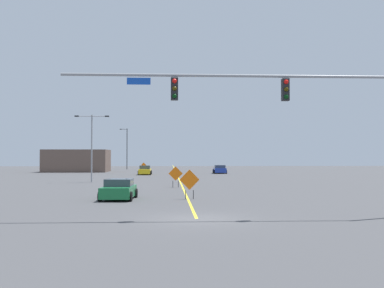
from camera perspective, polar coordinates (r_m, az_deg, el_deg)
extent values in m
plane|color=#444447|center=(21.71, 0.58, -9.24)|extent=(215.01, 215.01, 0.00)
cube|color=yellow|center=(81.26, -2.00, -3.51)|extent=(0.16, 119.45, 0.01)
cylinder|color=gray|center=(21.99, 4.75, 8.41)|extent=(15.76, 0.14, 0.14)
cube|color=black|center=(22.39, 11.47, 6.59)|extent=(0.34, 0.32, 1.05)
sphere|color=red|center=(22.28, 11.58, 7.54)|extent=(0.22, 0.22, 0.22)
sphere|color=#3C3106|center=(22.23, 11.58, 6.65)|extent=(0.22, 0.22, 0.22)
sphere|color=black|center=(22.18, 11.59, 5.75)|extent=(0.22, 0.22, 0.22)
cube|color=black|center=(21.70, -2.19, 6.82)|extent=(0.34, 0.32, 1.05)
sphere|color=red|center=(21.58, -2.18, 7.80)|extent=(0.22, 0.22, 0.22)
sphere|color=#3C3106|center=(21.53, -2.18, 6.88)|extent=(0.22, 0.22, 0.22)
sphere|color=black|center=(21.48, -2.18, 5.96)|extent=(0.22, 0.22, 0.22)
cube|color=#1447B7|center=(21.79, -6.61, 7.73)|extent=(1.10, 0.03, 0.32)
cylinder|color=gray|center=(51.89, -12.30, -0.55)|extent=(0.16, 0.16, 7.44)
cylinder|color=gray|center=(52.21, -13.18, 3.37)|extent=(1.66, 0.08, 0.08)
cube|color=#262628|center=(52.36, -14.08, 3.36)|extent=(0.44, 0.24, 0.14)
cylinder|color=gray|center=(51.94, -11.38, 3.39)|extent=(1.66, 0.08, 0.08)
cube|color=#262628|center=(51.83, -10.47, 3.39)|extent=(0.44, 0.24, 0.14)
cylinder|color=black|center=(99.23, -8.05, -0.61)|extent=(0.16, 0.16, 8.73)
cylinder|color=black|center=(99.44, -8.43, 1.82)|extent=(1.35, 0.08, 0.08)
cube|color=#262628|center=(99.51, -8.81, 1.82)|extent=(0.44, 0.24, 0.14)
cube|color=orange|center=(74.71, -6.01, -2.71)|extent=(1.09, 0.26, 1.10)
cylinder|color=black|center=(74.70, -6.18, -3.42)|extent=(0.05, 0.05, 0.71)
cylinder|color=black|center=(74.76, -5.85, -3.42)|extent=(0.05, 0.05, 0.71)
cube|color=orange|center=(42.65, -2.04, -3.67)|extent=(1.31, 0.19, 1.32)
cylinder|color=black|center=(42.67, -2.39, -4.99)|extent=(0.05, 0.05, 0.61)
cylinder|color=black|center=(42.73, -1.70, -4.98)|extent=(0.05, 0.05, 0.61)
cube|color=orange|center=(31.19, -0.32, -4.44)|extent=(1.37, 0.24, 1.37)
cylinder|color=black|center=(31.21, -0.80, -6.30)|extent=(0.05, 0.05, 0.61)
cylinder|color=black|center=(31.31, 0.17, -6.28)|extent=(0.05, 0.05, 0.61)
cube|color=#1E389E|center=(76.43, 3.44, -3.25)|extent=(2.04, 4.60, 0.75)
cube|color=#333D47|center=(76.19, 3.46, -2.79)|extent=(1.78, 2.37, 0.47)
cylinder|color=black|center=(78.10, 4.04, -3.36)|extent=(0.24, 0.65, 0.64)
cylinder|color=black|center=(77.96, 2.66, -3.37)|extent=(0.24, 0.65, 0.64)
cylinder|color=black|center=(74.94, 4.26, -3.44)|extent=(0.24, 0.65, 0.64)
cylinder|color=black|center=(74.79, 2.82, -3.45)|extent=(0.24, 0.65, 0.64)
cube|color=gold|center=(71.42, -5.84, -3.38)|extent=(1.79, 4.21, 0.71)
cube|color=#333D47|center=(71.61, -5.83, -2.87)|extent=(1.60, 2.20, 0.55)
cylinder|color=black|center=(70.02, -6.63, -3.58)|extent=(0.23, 0.64, 0.64)
cylinder|color=black|center=(69.91, -5.19, -3.59)|extent=(0.23, 0.64, 0.64)
cylinder|color=black|center=(72.95, -6.46, -3.49)|extent=(0.23, 0.64, 0.64)
cylinder|color=black|center=(72.85, -5.08, -3.50)|extent=(0.23, 0.64, 0.64)
cube|color=#196B38|center=(31.42, -9.07, -5.85)|extent=(2.16, 4.00, 0.72)
cube|color=#333D47|center=(31.57, -9.01, -4.72)|extent=(1.85, 1.94, 0.49)
cylinder|color=black|center=(30.27, -11.32, -6.39)|extent=(0.25, 0.65, 0.64)
cylinder|color=black|center=(29.94, -7.64, -6.46)|extent=(0.25, 0.65, 0.64)
cylinder|color=black|center=(32.94, -10.37, -5.99)|extent=(0.25, 0.65, 0.64)
cylinder|color=black|center=(32.64, -6.98, -6.04)|extent=(0.25, 0.65, 0.64)
cube|color=brown|center=(86.33, -14.04, -2.02)|extent=(11.26, 7.84, 4.02)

